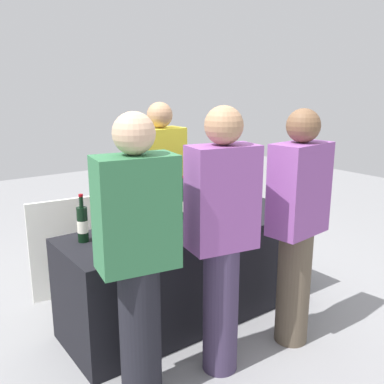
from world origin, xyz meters
name	(u,v)px	position (x,y,z in m)	size (l,w,h in m)	color
ground_plane	(192,313)	(0.00, 0.00, 0.00)	(12.00, 12.00, 0.00)	gray
tasting_table	(192,270)	(0.00, 0.00, 0.37)	(1.98, 0.68, 0.75)	black
wine_bottle_0	(83,224)	(-0.80, 0.14, 0.87)	(0.07, 0.07, 0.33)	black
wine_bottle_1	(100,221)	(-0.68, 0.12, 0.87)	(0.07, 0.07, 0.34)	black
wine_bottle_2	(122,220)	(-0.55, 0.08, 0.86)	(0.07, 0.07, 0.32)	black
wine_bottle_3	(148,212)	(-0.29, 0.14, 0.86)	(0.07, 0.07, 0.31)	black
wine_bottle_4	(184,203)	(0.03, 0.14, 0.87)	(0.08, 0.08, 0.34)	black
wine_bottle_5	(199,203)	(0.15, 0.11, 0.86)	(0.07, 0.07, 0.32)	black
wine_glass_0	(137,227)	(-0.51, -0.08, 0.84)	(0.07, 0.07, 0.14)	silver
wine_glass_1	(150,227)	(-0.43, -0.11, 0.84)	(0.07, 0.07, 0.13)	silver
wine_glass_2	(203,214)	(0.02, -0.11, 0.85)	(0.07, 0.07, 0.15)	silver
wine_glass_3	(213,213)	(0.14, -0.08, 0.83)	(0.07, 0.07, 0.12)	silver
wine_glass_4	(232,207)	(0.30, -0.10, 0.85)	(0.07, 0.07, 0.15)	silver
ice_bucket	(129,232)	(-0.58, -0.09, 0.83)	(0.21, 0.21, 0.16)	silver
server_pouring	(161,189)	(0.12, 0.63, 0.88)	(0.41, 0.23, 1.62)	#3F3351
guest_0	(138,255)	(-0.78, -0.58, 0.88)	(0.46, 0.30, 1.64)	black
guest_1	(222,235)	(-0.25, -0.64, 0.90)	(0.43, 0.29, 1.66)	#3F3351
guest_2	(297,223)	(0.36, -0.70, 0.87)	(0.44, 0.27, 1.62)	brown
menu_board	(64,249)	(-0.68, 0.89, 0.43)	(0.57, 0.03, 0.85)	white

